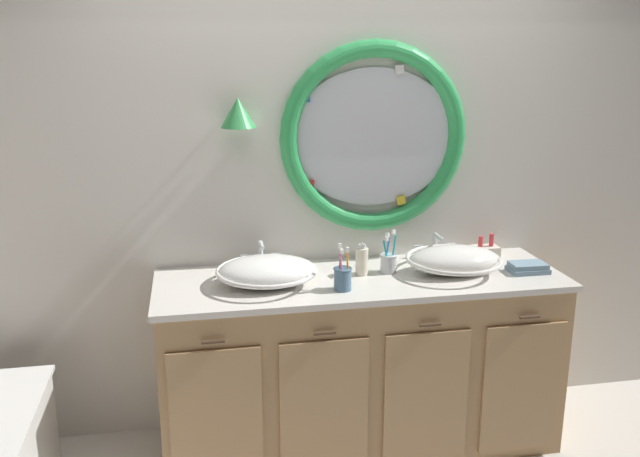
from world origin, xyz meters
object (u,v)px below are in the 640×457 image
toiletry_basket (485,250)px  toothbrush_holder_left (343,277)px  toothbrush_holder_right (389,262)px  folded_hand_towel (528,268)px  sink_basin_right (454,260)px  soap_dispenser (362,261)px  sink_basin_left (267,271)px

toiletry_basket → toothbrush_holder_left: bearing=-157.0°
toothbrush_holder_right → toothbrush_holder_left: bearing=-144.3°
folded_hand_towel → toothbrush_holder_right: bearing=169.5°
sink_basin_right → soap_dispenser: bearing=172.7°
sink_basin_left → folded_hand_towel: 1.29m
toothbrush_holder_left → toothbrush_holder_right: bearing=35.7°
sink_basin_left → soap_dispenser: 0.48m
soap_dispenser → toothbrush_holder_left: bearing=-126.0°
folded_hand_towel → soap_dispenser: bearing=171.8°
sink_basin_left → toothbrush_holder_right: 0.61m
sink_basin_right → soap_dispenser: soap_dispenser is taller
sink_basin_left → folded_hand_towel: (1.29, -0.06, -0.04)m
sink_basin_right → folded_hand_towel: size_ratio=2.51×
soap_dispenser → sink_basin_right: bearing=-7.3°
sink_basin_right → folded_hand_towel: 0.37m
sink_basin_right → toiletry_basket: (0.27, 0.23, -0.04)m
sink_basin_right → folded_hand_towel: (0.37, -0.06, -0.04)m
sink_basin_right → toiletry_basket: 0.36m
sink_basin_right → soap_dispenser: (-0.45, 0.06, 0.00)m
folded_hand_towel → sink_basin_right: bearing=170.6°
toothbrush_holder_left → toiletry_basket: (0.86, 0.37, -0.03)m
toothbrush_holder_left → toiletry_basket: bearing=23.0°
sink_basin_left → toothbrush_holder_right: (0.61, 0.06, -0.01)m
sink_basin_right → toothbrush_holder_right: size_ratio=2.14×
soap_dispenser → toiletry_basket: (0.72, 0.18, -0.04)m
sink_basin_left → toiletry_basket: sink_basin_left is taller
toothbrush_holder_left → soap_dispenser: (0.14, 0.19, 0.01)m
toothbrush_holder_right → folded_hand_towel: size_ratio=1.17×
toothbrush_holder_left → toiletry_basket: size_ratio=1.61×
toothbrush_holder_right → toiletry_basket: toothbrush_holder_right is taller
folded_hand_towel → sink_basin_left: bearing=177.3°
folded_hand_towel → toiletry_basket: toiletry_basket is taller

